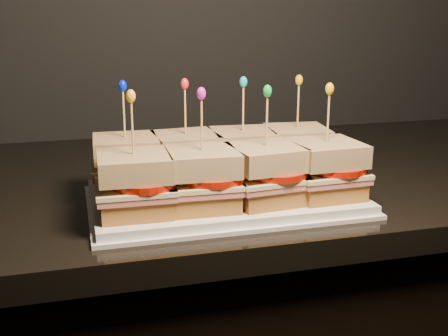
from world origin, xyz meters
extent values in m
cube|color=black|center=(-0.60, 1.67, 0.91)|extent=(2.28, 0.69, 0.04)
cube|color=white|center=(-0.44, 1.49, 0.94)|extent=(0.38, 0.24, 0.02)
cube|color=white|center=(-0.44, 1.49, 0.93)|extent=(0.39, 0.25, 0.01)
cube|color=brown|center=(-0.58, 1.54, 0.96)|extent=(0.09, 0.09, 0.03)
cube|color=#C7605D|center=(-0.58, 1.54, 0.97)|extent=(0.10, 0.10, 0.01)
cube|color=beige|center=(-0.58, 1.54, 0.98)|extent=(0.11, 0.10, 0.01)
cylinder|color=#AD1606|center=(-0.57, 1.54, 0.99)|extent=(0.09, 0.09, 0.01)
cube|color=brown|center=(-0.58, 1.54, 1.01)|extent=(0.10, 0.10, 0.03)
cylinder|color=tan|center=(-0.58, 1.54, 1.05)|extent=(0.00, 0.00, 0.09)
ellipsoid|color=#041AD6|center=(-0.58, 1.54, 1.10)|extent=(0.01, 0.01, 0.02)
cube|color=brown|center=(-0.49, 1.54, 0.96)|extent=(0.10, 0.10, 0.03)
cube|color=#C7605D|center=(-0.49, 1.54, 0.97)|extent=(0.11, 0.10, 0.01)
cube|color=beige|center=(-0.49, 1.54, 0.98)|extent=(0.11, 0.10, 0.01)
cylinder|color=#AD1606|center=(-0.47, 1.54, 0.99)|extent=(0.09, 0.09, 0.01)
cube|color=brown|center=(-0.49, 1.54, 1.01)|extent=(0.10, 0.10, 0.03)
cylinder|color=tan|center=(-0.49, 1.54, 1.05)|extent=(0.00, 0.00, 0.09)
ellipsoid|color=red|center=(-0.49, 1.54, 1.10)|extent=(0.01, 0.01, 0.02)
cube|color=brown|center=(-0.40, 1.54, 0.96)|extent=(0.10, 0.10, 0.03)
cube|color=#C7605D|center=(-0.40, 1.54, 0.97)|extent=(0.11, 0.10, 0.01)
cube|color=beige|center=(-0.40, 1.54, 0.98)|extent=(0.11, 0.11, 0.01)
cylinder|color=#AD1606|center=(-0.38, 1.54, 0.99)|extent=(0.09, 0.09, 0.01)
cube|color=brown|center=(-0.40, 1.54, 1.01)|extent=(0.10, 0.10, 0.03)
cylinder|color=tan|center=(-0.40, 1.54, 1.05)|extent=(0.00, 0.00, 0.09)
ellipsoid|color=#10AAB8|center=(-0.40, 1.54, 1.10)|extent=(0.01, 0.01, 0.02)
cube|color=brown|center=(-0.31, 1.54, 0.96)|extent=(0.10, 0.10, 0.03)
cube|color=#C7605D|center=(-0.31, 1.54, 0.97)|extent=(0.11, 0.11, 0.01)
cube|color=beige|center=(-0.31, 1.54, 0.98)|extent=(0.11, 0.11, 0.01)
cylinder|color=#AD1606|center=(-0.29, 1.54, 0.99)|extent=(0.09, 0.09, 0.01)
cube|color=brown|center=(-0.31, 1.54, 1.01)|extent=(0.10, 0.10, 0.03)
cylinder|color=tan|center=(-0.31, 1.54, 1.05)|extent=(0.00, 0.00, 0.09)
ellipsoid|color=orange|center=(-0.31, 1.54, 1.10)|extent=(0.01, 0.01, 0.02)
cube|color=brown|center=(-0.58, 1.43, 0.96)|extent=(0.09, 0.09, 0.03)
cube|color=#C7605D|center=(-0.58, 1.43, 0.97)|extent=(0.10, 0.10, 0.01)
cube|color=beige|center=(-0.58, 1.43, 0.98)|extent=(0.10, 0.10, 0.01)
cylinder|color=#AD1606|center=(-0.57, 1.43, 0.99)|extent=(0.09, 0.09, 0.01)
cube|color=brown|center=(-0.58, 1.43, 1.01)|extent=(0.09, 0.09, 0.03)
cylinder|color=tan|center=(-0.58, 1.43, 1.05)|extent=(0.00, 0.00, 0.09)
ellipsoid|color=#FCA41D|center=(-0.58, 1.43, 1.10)|extent=(0.01, 0.01, 0.02)
cube|color=brown|center=(-0.49, 1.43, 0.96)|extent=(0.09, 0.09, 0.03)
cube|color=#C7605D|center=(-0.49, 1.43, 0.97)|extent=(0.10, 0.10, 0.01)
cube|color=beige|center=(-0.49, 1.43, 0.98)|extent=(0.11, 0.10, 0.01)
cylinder|color=#AD1606|center=(-0.47, 1.43, 0.99)|extent=(0.09, 0.09, 0.01)
cube|color=brown|center=(-0.49, 1.43, 1.01)|extent=(0.10, 0.10, 0.03)
cylinder|color=tan|center=(-0.49, 1.43, 1.05)|extent=(0.00, 0.00, 0.09)
ellipsoid|color=#D41EC7|center=(-0.49, 1.43, 1.10)|extent=(0.01, 0.01, 0.02)
cube|color=brown|center=(-0.40, 1.43, 0.96)|extent=(0.10, 0.10, 0.03)
cube|color=#C7605D|center=(-0.40, 1.43, 0.97)|extent=(0.11, 0.11, 0.01)
cube|color=beige|center=(-0.40, 1.43, 0.98)|extent=(0.11, 0.11, 0.01)
cylinder|color=#AD1606|center=(-0.38, 1.43, 0.99)|extent=(0.09, 0.09, 0.01)
cube|color=brown|center=(-0.40, 1.43, 1.01)|extent=(0.10, 0.10, 0.03)
cylinder|color=tan|center=(-0.40, 1.43, 1.05)|extent=(0.00, 0.00, 0.09)
ellipsoid|color=green|center=(-0.40, 1.43, 1.10)|extent=(0.01, 0.01, 0.02)
cube|color=brown|center=(-0.31, 1.43, 0.96)|extent=(0.09, 0.09, 0.03)
cube|color=#C7605D|center=(-0.31, 1.43, 0.97)|extent=(0.10, 0.10, 0.01)
cube|color=beige|center=(-0.31, 1.43, 0.98)|extent=(0.10, 0.10, 0.01)
cylinder|color=#AD1606|center=(-0.29, 1.43, 0.99)|extent=(0.09, 0.09, 0.01)
cube|color=brown|center=(-0.31, 1.43, 1.01)|extent=(0.10, 0.10, 0.03)
cylinder|color=tan|center=(-0.31, 1.43, 1.05)|extent=(0.00, 0.00, 0.09)
ellipsoid|color=#E7AC06|center=(-0.31, 1.43, 1.10)|extent=(0.01, 0.01, 0.02)
camera|label=1|loc=(-0.65, 0.73, 1.20)|focal=45.00mm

